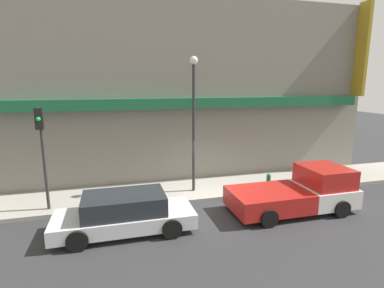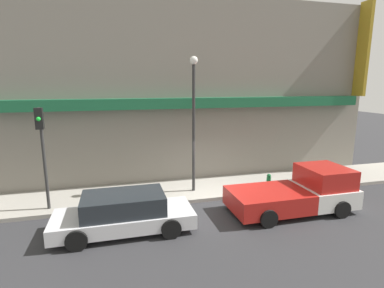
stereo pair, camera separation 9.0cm
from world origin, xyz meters
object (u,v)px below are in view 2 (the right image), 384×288
street_lamp (194,110)px  traffic_light (42,141)px  parked_car (124,213)px  fire_hydrant (269,180)px  pickup_truck (299,192)px

street_lamp → traffic_light: size_ratio=1.50×
parked_car → fire_hydrant: 7.26m
pickup_truck → parked_car: size_ratio=1.05×
pickup_truck → fire_hydrant: (-0.02, 2.37, -0.26)m
pickup_truck → street_lamp: size_ratio=0.83×
parked_car → pickup_truck: bearing=1.5°
traffic_light → parked_car: bearing=-38.5°
pickup_truck → street_lamp: (-3.62, 2.86, 3.14)m
fire_hydrant → pickup_truck: bearing=-89.4°
fire_hydrant → traffic_light: 10.01m
parked_car → traffic_light: traffic_light is taller
pickup_truck → parked_car: (-6.88, -0.00, -0.09)m
traffic_light → fire_hydrant: bearing=0.6°
pickup_truck → fire_hydrant: 2.39m
fire_hydrant → parked_car: bearing=-160.9°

